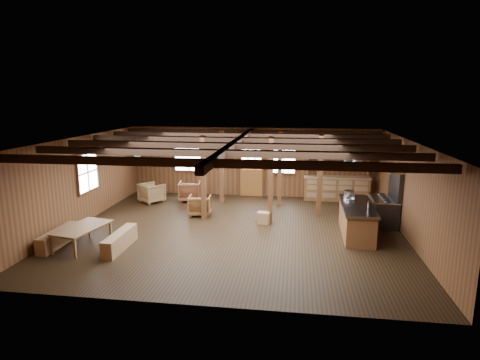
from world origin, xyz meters
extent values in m
cube|color=black|center=(0.00, 0.00, -0.01)|extent=(10.00, 9.00, 0.02)
cube|color=black|center=(0.00, 0.00, 2.81)|extent=(10.00, 9.00, 0.02)
cube|color=#533117|center=(-5.01, 0.00, 1.40)|extent=(0.02, 9.00, 2.80)
cube|color=#533117|center=(5.01, 0.00, 1.40)|extent=(0.02, 9.00, 2.80)
cube|color=#533117|center=(0.00, 4.51, 1.40)|extent=(10.00, 0.02, 2.80)
cube|color=#533117|center=(0.00, -4.51, 1.40)|extent=(10.00, 0.02, 2.80)
cube|color=black|center=(0.00, -3.50, 2.68)|extent=(9.80, 0.12, 0.18)
cube|color=black|center=(0.00, -2.00, 2.68)|extent=(9.80, 0.12, 0.18)
cube|color=black|center=(0.00, -0.50, 2.68)|extent=(9.80, 0.12, 0.18)
cube|color=black|center=(0.00, 1.00, 2.68)|extent=(9.80, 0.12, 0.18)
cube|color=black|center=(0.00, 2.50, 2.68)|extent=(9.80, 0.12, 0.18)
cube|color=black|center=(0.00, 3.80, 2.68)|extent=(9.80, 0.12, 0.18)
cube|color=black|center=(0.00, 0.00, 2.68)|extent=(0.18, 8.82, 0.18)
cube|color=#422312|center=(-1.20, 1.00, 1.40)|extent=(0.15, 0.15, 2.80)
cube|color=#422312|center=(-1.00, 3.20, 1.40)|extent=(0.15, 0.15, 2.80)
cube|color=#422312|center=(1.00, 1.00, 1.40)|extent=(0.15, 0.15, 2.80)
cube|color=#422312|center=(1.20, 3.20, 1.40)|extent=(0.15, 0.15, 2.80)
cube|color=#422312|center=(2.60, 2.00, 1.40)|extent=(0.15, 0.15, 2.80)
cube|color=brown|center=(0.00, 4.45, 0.55)|extent=(0.90, 0.06, 1.10)
cube|color=#422312|center=(-0.48, 4.45, 1.05)|extent=(0.06, 0.08, 2.10)
cube|color=#422312|center=(0.48, 4.45, 1.05)|extent=(0.06, 0.08, 2.10)
cube|color=#422312|center=(0.00, 4.45, 2.12)|extent=(1.02, 0.08, 0.06)
cube|color=white|center=(0.00, 4.45, 1.55)|extent=(0.84, 0.02, 0.90)
cube|color=white|center=(-2.60, 4.46, 1.60)|extent=(1.20, 0.02, 1.20)
cube|color=#422312|center=(-2.60, 4.46, 1.60)|extent=(1.32, 0.06, 1.32)
cube|color=white|center=(1.30, 4.46, 1.60)|extent=(0.90, 0.02, 1.20)
cube|color=#422312|center=(1.30, 4.46, 1.60)|extent=(1.02, 0.06, 1.32)
cube|color=white|center=(-4.96, 0.50, 1.60)|extent=(0.02, 1.20, 1.20)
cube|color=#422312|center=(-4.96, 0.50, 1.60)|extent=(0.14, 1.24, 1.32)
cube|color=beige|center=(-1.30, 4.46, 1.80)|extent=(0.50, 0.03, 0.40)
cube|color=black|center=(-1.30, 4.45, 1.80)|extent=(0.55, 0.02, 0.45)
cube|color=beige|center=(-1.90, 4.46, 1.70)|extent=(0.35, 0.03, 0.45)
cube|color=black|center=(-1.90, 4.45, 1.70)|extent=(0.40, 0.02, 0.50)
cube|color=beige|center=(-1.30, 4.46, 1.30)|extent=(0.40, 0.03, 0.30)
cube|color=black|center=(-1.30, 4.45, 1.30)|extent=(0.45, 0.02, 0.35)
cube|color=brown|center=(3.40, 4.20, 0.45)|extent=(2.50, 0.55, 0.90)
cube|color=brown|center=(3.40, 4.18, 0.93)|extent=(2.55, 0.60, 0.06)
cube|color=brown|center=(3.40, 4.25, 1.40)|extent=(2.30, 0.35, 0.04)
cube|color=brown|center=(3.40, 4.25, 1.75)|extent=(2.30, 0.35, 0.04)
cube|color=brown|center=(3.40, 4.25, 2.10)|extent=(2.30, 0.35, 0.04)
cube|color=brown|center=(2.25, 4.25, 1.75)|extent=(0.04, 0.35, 1.40)
cube|color=brown|center=(4.55, 4.25, 1.75)|extent=(0.04, 0.35, 1.40)
cylinder|color=#2E2E30|center=(-3.00, 0.00, 2.58)|extent=(0.02, 0.02, 0.45)
cone|color=white|center=(-3.00, 0.00, 2.25)|extent=(0.36, 0.36, 0.22)
cylinder|color=#2E2E30|center=(-1.50, 2.00, 2.58)|extent=(0.02, 0.02, 0.45)
cone|color=white|center=(-1.50, 2.00, 2.25)|extent=(0.36, 0.36, 0.22)
cylinder|color=#2E2E30|center=(3.41, 0.30, 2.55)|extent=(0.04, 3.00, 0.04)
cylinder|color=#2E2E30|center=(3.47, -1.05, 2.46)|extent=(0.01, 0.01, 0.19)
cylinder|color=#AFB1B6|center=(3.47, -1.05, 2.29)|extent=(0.25, 0.25, 0.14)
cylinder|color=#2E2E30|center=(3.49, -0.60, 2.42)|extent=(0.01, 0.01, 0.27)
cylinder|color=#2E2E30|center=(3.49, -0.60, 2.21)|extent=(0.20, 0.20, 0.14)
cylinder|color=#2E2E30|center=(3.48, -0.15, 2.45)|extent=(0.01, 0.01, 0.20)
cylinder|color=#AFB1B6|center=(3.48, -0.15, 2.28)|extent=(0.27, 0.27, 0.14)
cylinder|color=#2E2E30|center=(3.31, 0.30, 2.43)|extent=(0.01, 0.01, 0.24)
cylinder|color=#2E2E30|center=(3.31, 0.30, 2.24)|extent=(0.28, 0.28, 0.14)
cylinder|color=#2E2E30|center=(3.51, 0.75, 2.42)|extent=(0.01, 0.01, 0.26)
cylinder|color=#AFB1B6|center=(3.51, 0.75, 2.22)|extent=(0.21, 0.21, 0.14)
cylinder|color=#2E2E30|center=(3.37, 1.20, 2.40)|extent=(0.01, 0.01, 0.29)
cylinder|color=#2E2E30|center=(3.37, 1.20, 2.19)|extent=(0.20, 0.20, 0.14)
cylinder|color=#2E2E30|center=(3.34, 1.65, 2.40)|extent=(0.01, 0.01, 0.29)
cylinder|color=#AFB1B6|center=(3.34, 1.65, 2.19)|extent=(0.22, 0.22, 0.14)
cube|color=brown|center=(3.60, 0.16, 0.43)|extent=(0.85, 2.42, 0.86)
cube|color=#AFB1B6|center=(3.60, 0.16, 0.90)|extent=(0.93, 2.52, 0.08)
cylinder|color=#2E2E30|center=(3.60, -0.44, 0.90)|extent=(0.44, 0.44, 0.06)
cylinder|color=#AFB1B6|center=(3.80, -0.44, 1.05)|extent=(0.03, 0.03, 0.30)
cube|color=brown|center=(0.80, 0.85, 0.19)|extent=(0.47, 0.37, 0.38)
cube|color=#2E2E30|center=(4.60, 1.35, 0.41)|extent=(0.73, 1.38, 0.83)
cube|color=#AFB1B6|center=(4.60, 1.35, 0.85)|extent=(0.75, 1.40, 0.04)
cube|color=#2E2E30|center=(4.92, 1.35, 1.33)|extent=(0.12, 1.38, 0.92)
cube|color=#AFB1B6|center=(4.80, 1.35, 1.79)|extent=(0.40, 1.47, 0.05)
imported|color=olive|center=(-3.90, -1.86, 0.28)|extent=(1.19, 1.76, 0.57)
cube|color=brown|center=(-4.65, -1.86, 0.22)|extent=(0.31, 1.63, 0.45)
cube|color=brown|center=(-2.86, -1.86, 0.23)|extent=(0.31, 1.67, 0.46)
imported|color=brown|center=(-1.46, 1.50, 0.35)|extent=(0.82, 0.84, 0.69)
imported|color=brown|center=(-2.30, 3.32, 0.38)|extent=(0.94, 0.96, 0.77)
imported|color=brown|center=(-3.71, 2.92, 0.37)|extent=(1.13, 1.14, 0.75)
cylinder|color=#AFB1B6|center=(3.47, 1.04, 1.04)|extent=(0.33, 0.33, 0.20)
imported|color=silver|center=(3.45, 0.59, 0.97)|extent=(0.27, 0.27, 0.06)
camera|label=1|loc=(1.76, -11.53, 4.05)|focal=30.00mm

